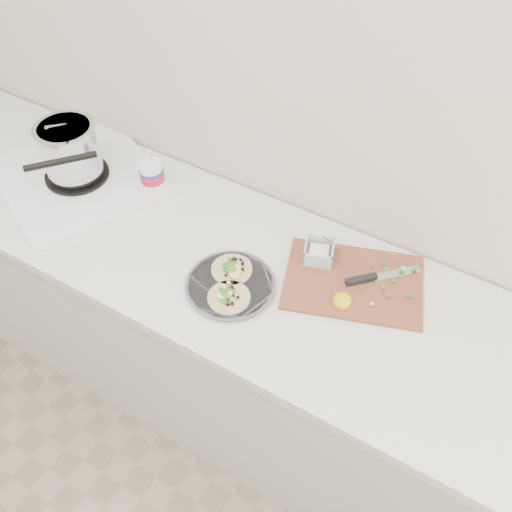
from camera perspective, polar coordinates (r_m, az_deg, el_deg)
The scene contains 5 objects.
counter at distance 2.22m, azimuth -6.23°, elevation -6.07°, with size 2.44×0.66×0.90m.
stove at distance 2.12m, azimuth -17.84°, elevation 9.18°, with size 0.72×0.70×0.27m.
taco_plate at distance 1.71m, azimuth -2.58°, elevation -2.71°, with size 0.27×0.27×0.04m.
tub at distance 2.04m, azimuth -10.39°, elevation 8.27°, with size 0.09×0.09×0.19m.
cutboard at distance 1.75m, azimuth 9.63°, elevation -2.11°, with size 0.49×0.41×0.07m.
Camera 1 is at (0.87, 0.43, 2.23)m, focal length 40.00 mm.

